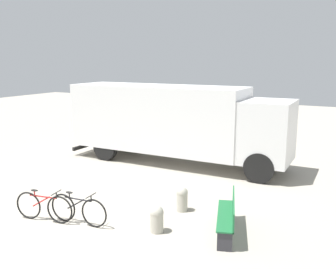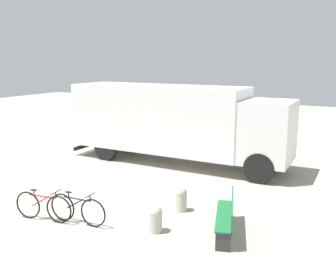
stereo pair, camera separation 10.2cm
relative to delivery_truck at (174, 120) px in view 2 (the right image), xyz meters
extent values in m
plane|color=#A8A091|center=(0.69, -6.80, -1.79)|extent=(60.00, 60.00, 0.00)
cube|color=white|center=(-0.75, -0.01, 0.06)|extent=(7.34, 2.29, 2.63)
cube|color=silver|center=(3.79, 0.03, -0.13)|extent=(1.77, 2.16, 2.24)
cube|color=black|center=(-4.46, -0.03, -1.49)|extent=(0.11, 2.13, 0.16)
cylinder|color=black|center=(3.78, 0.99, -1.25)|extent=(1.08, 0.29, 1.07)
cylinder|color=black|center=(3.79, -0.93, -1.25)|extent=(1.08, 0.29, 1.07)
cylinder|color=black|center=(-2.77, 0.94, -1.25)|extent=(1.08, 0.29, 1.07)
cylinder|color=black|center=(-2.76, -0.98, -1.25)|extent=(1.08, 0.29, 1.07)
cube|color=#1E6638|center=(4.05, -5.13, -1.33)|extent=(0.99, 1.98, 0.04)
cube|color=#1E6638|center=(4.22, -5.08, -1.11)|extent=(0.64, 1.86, 0.46)
cube|color=#2D2D33|center=(4.34, -6.01, -1.57)|extent=(0.34, 0.15, 0.44)
cube|color=#2D2D33|center=(3.76, -4.25, -1.57)|extent=(0.34, 0.15, 0.44)
torus|color=black|center=(-0.89, -6.80, -1.41)|extent=(0.75, 0.17, 0.76)
torus|color=black|center=(0.05, -6.64, -1.41)|extent=(0.75, 0.17, 0.76)
cylinder|color=red|center=(-0.42, -6.72, -1.11)|extent=(0.81, 0.18, 0.04)
cylinder|color=red|center=(-0.49, -6.73, -1.25)|extent=(0.55, 0.13, 0.35)
cylinder|color=red|center=(-0.68, -6.77, -1.04)|extent=(0.03, 0.03, 0.12)
ellipsoid|color=black|center=(-0.68, -6.77, -0.96)|extent=(0.23, 0.13, 0.05)
cylinder|color=black|center=(-0.02, -6.65, -1.03)|extent=(0.03, 0.03, 0.16)
cylinder|color=black|center=(-0.02, -6.65, -0.95)|extent=(0.10, 0.44, 0.02)
torus|color=black|center=(0.03, -6.47, -1.41)|extent=(0.76, 0.10, 0.76)
torus|color=black|center=(0.99, -6.40, -1.41)|extent=(0.76, 0.10, 0.76)
cylinder|color=black|center=(0.51, -6.44, -1.11)|extent=(0.82, 0.10, 0.04)
cylinder|color=black|center=(0.44, -6.44, -1.25)|extent=(0.55, 0.08, 0.35)
cylinder|color=black|center=(0.24, -6.46, -1.04)|extent=(0.03, 0.03, 0.12)
ellipsoid|color=black|center=(0.24, -6.46, -0.96)|extent=(0.23, 0.11, 0.05)
cylinder|color=black|center=(0.92, -6.40, -1.03)|extent=(0.03, 0.03, 0.16)
cylinder|color=black|center=(0.92, -6.40, -0.95)|extent=(0.06, 0.44, 0.02)
cylinder|color=#B2AD9E|center=(2.53, -5.88, -1.53)|extent=(0.33, 0.33, 0.51)
sphere|color=#B2AD9E|center=(2.53, -5.88, -1.27)|extent=(0.35, 0.35, 0.35)
cylinder|color=#B2AD9E|center=(2.51, -4.40, -1.52)|extent=(0.31, 0.31, 0.54)
sphere|color=#B2AD9E|center=(2.51, -4.40, -1.25)|extent=(0.33, 0.33, 0.33)
camera|label=1|loc=(6.81, -13.40, 2.42)|focal=40.00mm
camera|label=2|loc=(6.90, -13.35, 2.42)|focal=40.00mm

